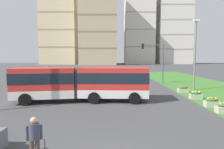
% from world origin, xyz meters
% --- Properties ---
extents(articulated_bus, '(12.01, 3.50, 3.00)m').
position_xyz_m(articulated_bus, '(-2.57, 11.22, 1.65)').
color(articulated_bus, red).
rests_on(articulated_bus, ground).
extents(car_silver_hatch, '(4.60, 2.49, 1.58)m').
position_xyz_m(car_silver_hatch, '(-6.04, 24.14, 0.75)').
color(car_silver_hatch, '#B7BABF').
rests_on(car_silver_hatch, ground).
extents(pedestrian_crossing, '(0.56, 0.36, 1.74)m').
position_xyz_m(pedestrian_crossing, '(-2.72, 1.08, 1.00)').
color(pedestrian_crossing, '#4C4238').
rests_on(pedestrian_crossing, ground).
extents(flower_planter_3, '(1.10, 0.56, 0.74)m').
position_xyz_m(flower_planter_3, '(7.91, 8.95, 0.43)').
color(flower_planter_3, '#B7AD9E').
rests_on(flower_planter_3, grass_median).
extents(flower_planter_4, '(1.10, 0.56, 0.74)m').
position_xyz_m(flower_planter_4, '(7.91, 11.80, 0.43)').
color(flower_planter_4, '#B7AD9E').
rests_on(flower_planter_4, grass_median).
extents(flower_planter_5, '(1.10, 0.56, 0.74)m').
position_xyz_m(flower_planter_5, '(7.91, 15.04, 0.43)').
color(flower_planter_5, '#B7AD9E').
rests_on(flower_planter_5, grass_median).
extents(traffic_light_far_right, '(3.35, 0.28, 5.88)m').
position_xyz_m(traffic_light_far_right, '(6.44, 22.00, 4.02)').
color(traffic_light_far_right, '#474C51').
rests_on(traffic_light_far_right, ground).
extents(streetlight_median, '(0.70, 0.28, 8.25)m').
position_xyz_m(streetlight_median, '(9.81, 16.74, 4.56)').
color(streetlight_median, slate).
rests_on(streetlight_median, ground).
extents(apartment_tower_west, '(19.85, 17.46, 46.54)m').
position_xyz_m(apartment_tower_west, '(-30.00, 107.99, 23.29)').
color(apartment_tower_west, beige).
rests_on(apartment_tower_west, ground).
extents(apartment_tower_westcentre, '(19.20, 15.91, 40.74)m').
position_xyz_m(apartment_tower_westcentre, '(-7.10, 97.69, 20.39)').
color(apartment_tower_westcentre, tan).
rests_on(apartment_tower_westcentre, ground).
extents(apartment_tower_centre, '(17.04, 17.01, 48.18)m').
position_xyz_m(apartment_tower_centre, '(16.37, 112.25, 24.11)').
color(apartment_tower_centre, silver).
rests_on(apartment_tower_centre, ground).
extents(apartment_tower_eastcentre, '(19.36, 19.28, 41.69)m').
position_xyz_m(apartment_tower_eastcentre, '(37.26, 114.59, 20.87)').
color(apartment_tower_eastcentre, silver).
rests_on(apartment_tower_eastcentre, ground).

